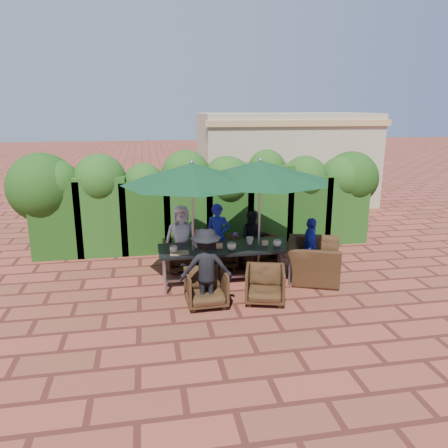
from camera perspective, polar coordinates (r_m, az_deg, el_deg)
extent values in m
plane|color=brown|center=(8.89, -0.07, -7.37)|extent=(80.00, 80.00, 0.00)
cube|color=black|center=(8.52, 0.23, -3.18)|extent=(2.60, 0.90, 0.05)
cube|color=gray|center=(8.73, 0.23, -6.96)|extent=(2.40, 0.05, 0.05)
cylinder|color=gray|center=(8.20, -7.67, -6.85)|extent=(0.05, 0.05, 0.70)
cylinder|color=gray|center=(8.85, -7.90, -5.19)|extent=(0.05, 0.05, 0.70)
cylinder|color=gray|center=(8.62, 8.58, -5.78)|extent=(0.05, 0.05, 0.70)
cylinder|color=gray|center=(9.24, 7.20, -4.29)|extent=(0.05, 0.05, 0.70)
cylinder|color=gray|center=(8.61, -3.93, -8.05)|extent=(0.44, 0.44, 0.03)
cylinder|color=gray|center=(8.22, -4.07, -0.43)|extent=(0.04, 0.04, 2.40)
cone|color=#0B3318|center=(8.02, -4.21, 6.62)|extent=(2.61, 2.61, 0.38)
sphere|color=gray|center=(7.99, -4.23, 8.04)|extent=(0.08, 0.08, 0.08)
cylinder|color=gray|center=(8.93, 4.46, -7.22)|extent=(0.44, 0.44, 0.03)
cylinder|color=gray|center=(8.55, 4.62, 0.16)|extent=(0.04, 0.04, 2.40)
cone|color=#0B3318|center=(8.35, 4.77, 6.94)|extent=(2.72, 2.72, 0.38)
sphere|color=gray|center=(8.32, 4.80, 8.31)|extent=(0.08, 0.08, 0.08)
imported|color=black|center=(9.41, -5.58, -3.83)|extent=(0.77, 0.73, 0.71)
imported|color=black|center=(9.50, -0.79, -3.49)|extent=(0.76, 0.72, 0.74)
imported|color=black|center=(9.62, 3.97, -3.16)|extent=(0.99, 0.97, 0.78)
imported|color=black|center=(7.71, -2.36, -8.11)|extent=(0.72, 0.68, 0.71)
imported|color=black|center=(7.88, 5.39, -7.68)|extent=(0.84, 0.81, 0.71)
imported|color=black|center=(8.99, 11.57, -3.89)|extent=(1.16, 1.39, 1.04)
imported|color=silver|center=(9.26, -5.60, -1.86)|extent=(0.72, 0.45, 1.42)
imported|color=#1E28A4|center=(9.35, -0.84, -1.64)|extent=(0.59, 0.52, 1.41)
imported|color=black|center=(9.62, 3.78, -1.84)|extent=(0.64, 0.48, 1.21)
imported|color=black|center=(7.56, -2.34, -5.73)|extent=(0.94, 0.49, 1.41)
imported|color=#1E28A4|center=(9.08, 11.19, -3.03)|extent=(0.60, 0.81, 1.24)
imported|color=#E35074|center=(9.51, -3.28, -3.18)|extent=(0.37, 0.34, 0.84)
imported|color=#834493|center=(9.61, 1.57, -3.27)|extent=(0.27, 0.22, 0.74)
imported|color=green|center=(12.76, 2.84, 3.29)|extent=(1.52, 0.60, 1.61)
imported|color=#E35074|center=(13.48, 7.32, 3.67)|extent=(0.86, 0.72, 1.54)
imported|color=gray|center=(13.58, 9.86, 3.80)|extent=(1.11, 0.99, 1.61)
imported|color=beige|center=(8.24, -6.60, -3.29)|extent=(0.15, 0.15, 0.12)
imported|color=beige|center=(8.47, -3.53, -2.63)|extent=(0.15, 0.15, 0.14)
imported|color=beige|center=(8.31, 1.00, -2.96)|extent=(0.17, 0.17, 0.14)
imported|color=beige|center=(8.68, 3.38, -2.18)|extent=(0.15, 0.15, 0.14)
imported|color=beige|center=(8.59, 6.96, -2.51)|extent=(0.16, 0.16, 0.13)
cylinder|color=#B20C0A|center=(8.45, -1.29, -2.54)|extent=(0.04, 0.04, 0.17)
cylinder|color=#4C230C|center=(8.52, -0.75, -2.39)|extent=(0.04, 0.04, 0.17)
cube|color=#967648|center=(8.19, -5.85, -3.76)|extent=(0.35, 0.25, 0.02)
cube|color=tan|center=(8.43, -0.61, -2.85)|extent=(0.12, 0.06, 0.10)
cube|color=tan|center=(8.64, 5.37, -2.47)|extent=(0.12, 0.06, 0.10)
cube|color=#16320D|center=(10.88, -20.80, 0.79)|extent=(1.15, 0.95, 1.79)
sphere|color=#16320D|center=(10.73, -21.19, 4.92)|extent=(1.12, 1.12, 1.12)
cube|color=#16320D|center=(10.73, -15.57, 1.22)|extent=(1.15, 0.95, 1.86)
sphere|color=#16320D|center=(10.57, -15.88, 5.61)|extent=(1.20, 1.20, 1.20)
cube|color=#16320D|center=(10.69, -10.21, 1.13)|extent=(1.15, 0.95, 1.73)
sphere|color=#16320D|center=(10.54, -10.40, 5.18)|extent=(0.98, 0.98, 0.98)
cube|color=#16320D|center=(10.71, -4.88, 1.92)|extent=(1.15, 0.95, 1.94)
sphere|color=#16320D|center=(10.55, -4.99, 6.54)|extent=(1.15, 1.15, 1.15)
cube|color=#16320D|center=(10.87, 0.39, 1.58)|extent=(1.15, 0.95, 1.73)
sphere|color=#16320D|center=(10.72, 0.39, 5.55)|extent=(1.25, 1.25, 1.25)
cube|color=#16320D|center=(11.06, 5.49, 2.57)|extent=(1.15, 0.95, 2.04)
sphere|color=#16320D|center=(10.90, 5.61, 7.30)|extent=(0.91, 0.91, 0.91)
cube|color=#16320D|center=(11.40, 10.33, 2.03)|extent=(1.15, 0.95, 1.75)
sphere|color=#16320D|center=(11.25, 10.51, 5.88)|extent=(1.14, 1.14, 1.14)
cube|color=#16320D|center=(11.78, 14.89, 2.13)|extent=(1.15, 0.95, 1.73)
sphere|color=#16320D|center=(11.64, 15.14, 5.80)|extent=(1.14, 1.14, 1.14)
sphere|color=#16320D|center=(10.90, -22.60, 4.42)|extent=(1.60, 1.60, 1.60)
sphere|color=#16320D|center=(11.87, 16.25, 5.74)|extent=(1.40, 1.40, 1.40)
cube|color=tan|center=(15.98, 7.97, 8.42)|extent=(6.00, 3.00, 3.20)
cube|color=tan|center=(14.52, 9.96, 12.84)|extent=(6.20, 0.25, 0.20)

